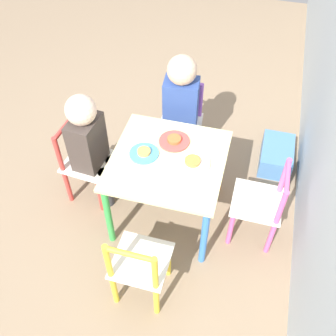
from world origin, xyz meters
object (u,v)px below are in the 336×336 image
(chair_red, at_px, (85,163))
(storage_bin, at_px, (276,155))
(child_left, at_px, (181,104))
(plate_left, at_px, (174,141))
(chair_pink, at_px, (261,205))
(plate_front, at_px, (144,153))
(chair_purple, at_px, (181,125))
(chair_yellow, at_px, (139,266))
(kids_table, at_px, (168,168))
(child_front, at_px, (90,142))
(plate_back, at_px, (193,162))

(chair_red, xyz_separation_m, storage_bin, (-0.53, 1.09, -0.18))
(chair_red, bearing_deg, child_left, -44.13)
(child_left, height_order, plate_left, child_left)
(chair_pink, height_order, plate_front, chair_pink)
(chair_purple, relative_size, child_left, 0.67)
(storage_bin, bearing_deg, chair_yellow, -28.39)
(chair_yellow, bearing_deg, plate_front, -75.86)
(chair_yellow, bearing_deg, kids_table, -90.00)
(kids_table, xyz_separation_m, storage_bin, (-0.57, 0.58, -0.33))
(child_left, height_order, plate_front, child_left)
(child_left, bearing_deg, plate_left, -87.83)
(child_front, distance_m, plate_back, 0.58)
(kids_table, distance_m, child_front, 0.45)
(child_left, bearing_deg, child_front, -140.02)
(chair_yellow, distance_m, plate_left, 0.67)
(plate_back, height_order, storage_bin, plate_back)
(plate_front, distance_m, storage_bin, 1.00)
(kids_table, xyz_separation_m, chair_yellow, (0.51, -0.00, -0.14))
(child_front, height_order, plate_front, child_front)
(chair_red, height_order, chair_pink, same)
(chair_pink, xyz_separation_m, chair_yellow, (0.50, -0.51, 0.00))
(chair_pink, distance_m, child_left, 0.74)
(chair_purple, relative_size, child_front, 0.70)
(chair_pink, relative_size, storage_bin, 1.64)
(chair_yellow, relative_size, storage_bin, 1.64)
(chair_pink, bearing_deg, child_front, -92.05)
(chair_yellow, xyz_separation_m, storage_bin, (-1.08, 0.58, -0.18))
(chair_purple, distance_m, storage_bin, 0.66)
(child_front, bearing_deg, child_left, -39.76)
(kids_table, height_order, chair_red, chair_red)
(kids_table, distance_m, plate_back, 0.15)
(kids_table, relative_size, child_left, 0.75)
(chair_red, xyz_separation_m, plate_front, (0.04, 0.38, 0.22))
(chair_red, distance_m, storage_bin, 1.22)
(chair_pink, relative_size, plate_left, 3.18)
(chair_yellow, bearing_deg, storage_bin, -117.93)
(child_left, xyz_separation_m, plate_front, (0.45, -0.09, 0.01))
(plate_front, relative_size, plate_back, 0.86)
(chair_yellow, relative_size, plate_front, 3.40)
(chair_pink, height_order, child_left, child_left)
(chair_purple, height_order, child_front, child_front)
(plate_front, bearing_deg, chair_yellow, 13.68)
(kids_table, height_order, child_front, child_front)
(child_front, bearing_deg, chair_red, 90.00)
(kids_table, relative_size, child_front, 0.78)
(child_left, height_order, storage_bin, child_left)
(chair_yellow, bearing_deg, plate_left, -89.91)
(chair_yellow, relative_size, plate_left, 3.18)
(chair_purple, height_order, storage_bin, chair_purple)
(plate_left, bearing_deg, kids_table, -0.00)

